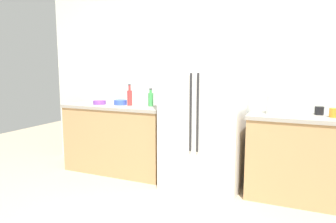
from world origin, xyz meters
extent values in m
cube|color=silver|center=(0.00, 1.66, 1.50)|extent=(4.75, 0.10, 3.00)
cube|color=tan|center=(-1.10, 1.32, 0.44)|extent=(1.42, 0.57, 0.89)
cube|color=gray|center=(-1.10, 1.32, 0.91)|extent=(1.45, 0.60, 0.04)
cube|color=tan|center=(1.36, 1.32, 0.44)|extent=(1.39, 0.57, 0.89)
cube|color=gray|center=(1.36, 1.32, 0.91)|extent=(1.42, 0.60, 0.04)
cube|color=white|center=(0.14, 1.26, 0.95)|extent=(0.90, 0.67, 1.89)
cylinder|color=#262628|center=(0.10, 0.91, 0.95)|extent=(0.02, 0.02, 0.85)
cylinder|color=#262628|center=(0.18, 0.91, 0.95)|extent=(0.02, 0.02, 0.85)
cylinder|color=white|center=(0.97, 1.33, 1.03)|extent=(0.27, 0.27, 0.21)
sphere|color=white|center=(0.97, 1.33, 1.13)|extent=(0.25, 0.25, 0.25)
cylinder|color=green|center=(-0.62, 1.38, 1.01)|extent=(0.07, 0.07, 0.17)
cylinder|color=green|center=(-0.62, 1.38, 1.12)|extent=(0.03, 0.03, 0.04)
cylinder|color=#333338|center=(-0.62, 1.38, 1.15)|extent=(0.04, 0.04, 0.02)
cylinder|color=red|center=(-0.91, 1.33, 1.02)|extent=(0.06, 0.06, 0.20)
cylinder|color=red|center=(-0.91, 1.33, 1.16)|extent=(0.03, 0.03, 0.07)
cylinder|color=#333338|center=(-0.91, 1.33, 1.20)|extent=(0.04, 0.04, 0.02)
cylinder|color=black|center=(1.37, 1.45, 0.97)|extent=(0.09, 0.09, 0.09)
cylinder|color=orange|center=(1.50, 1.31, 0.97)|extent=(0.09, 0.09, 0.09)
cylinder|color=purple|center=(-1.37, 1.28, 0.95)|extent=(0.17, 0.17, 0.05)
cylinder|color=blue|center=(-1.07, 1.35, 0.96)|extent=(0.17, 0.17, 0.06)
camera|label=1|loc=(1.19, -2.20, 1.43)|focal=32.93mm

